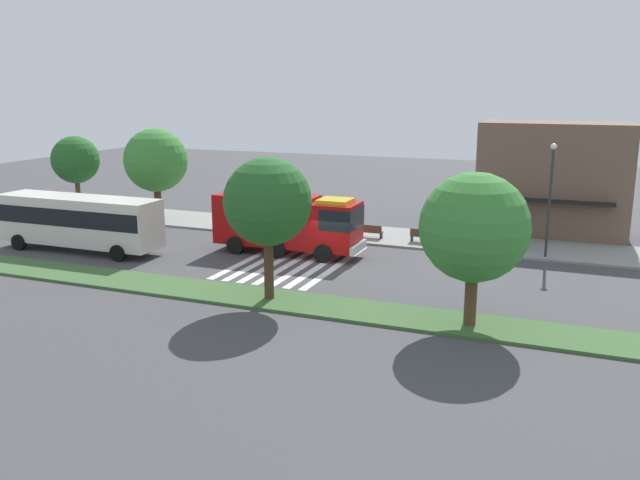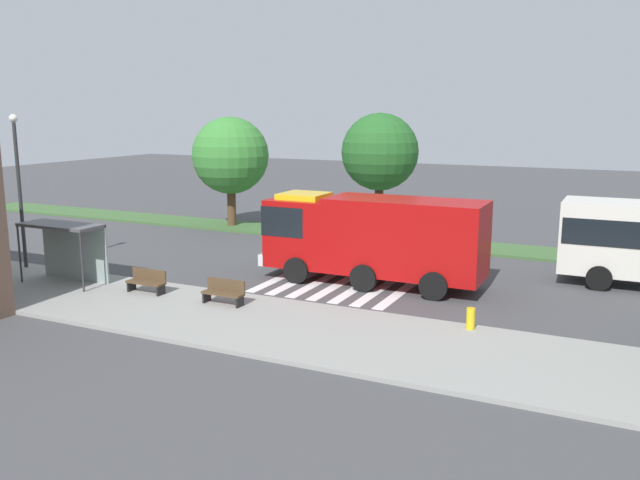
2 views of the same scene
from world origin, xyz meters
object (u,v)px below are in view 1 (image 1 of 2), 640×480
(sidewalk_tree_west, at_px, (156,160))
(median_tree_far_west, at_px, (268,202))
(transit_bus, at_px, (79,219))
(sidewalk_tree_far_west, at_px, (75,160))
(parked_car_west, at_px, (53,209))
(fire_hydrant, at_px, (248,226))
(bench_near_shelter, at_px, (423,236))
(median_tree_west, at_px, (474,228))
(bus_stop_shelter, at_px, (486,221))
(bench_west_of_shelter, at_px, (371,231))
(fire_truck, at_px, (291,221))
(street_lamp, at_px, (550,192))

(sidewalk_tree_west, relative_size, median_tree_far_west, 1.03)
(transit_bus, bearing_deg, sidewalk_tree_far_west, -48.53)
(sidewalk_tree_far_west, bearing_deg, parked_car_west, -104.30)
(sidewalk_tree_far_west, relative_size, fire_hydrant, 8.89)
(bench_near_shelter, xyz_separation_m, median_tree_west, (5.52, -14.41, 3.79))
(bus_stop_shelter, xyz_separation_m, sidewalk_tree_west, (-24.21, -0.60, 2.86))
(bench_west_of_shelter, height_order, fire_hydrant, bench_west_of_shelter)
(bench_west_of_shelter, xyz_separation_m, median_tree_west, (9.08, -14.41, 3.79))
(bench_near_shelter, bearing_deg, sidewalk_tree_far_west, -178.80)
(fire_hydrant, bearing_deg, parked_car_west, -173.94)
(fire_truck, xyz_separation_m, sidewalk_tree_far_west, (-20.84, 4.96, 2.43))
(bus_stop_shelter, distance_m, fire_hydrant, 16.42)
(sidewalk_tree_west, bearing_deg, fire_truck, -20.47)
(fire_hydrant, bearing_deg, sidewalk_tree_far_west, 178.15)
(sidewalk_tree_far_west, xyz_separation_m, median_tree_west, (33.30, -13.83, -0.10))
(street_lamp, bearing_deg, sidewalk_tree_far_west, 179.36)
(bench_west_of_shelter, bearing_deg, street_lamp, -4.95)
(sidewalk_tree_west, height_order, fire_hydrant, sidewalk_tree_west)
(parked_car_west, distance_m, sidewalk_tree_far_west, 4.24)
(street_lamp, bearing_deg, transit_bus, -162.12)
(bench_near_shelter, bearing_deg, bench_west_of_shelter, 180.00)
(street_lamp, bearing_deg, median_tree_far_west, -131.41)
(fire_truck, relative_size, sidewalk_tree_far_west, 1.49)
(fire_truck, bearing_deg, median_tree_far_west, -72.63)
(fire_truck, relative_size, bus_stop_shelter, 2.66)
(street_lamp, height_order, sidewalk_tree_far_west, street_lamp)
(fire_truck, distance_m, sidewalk_tree_west, 14.43)
(sidewalk_tree_west, distance_m, median_tree_west, 29.21)
(fire_truck, distance_m, parked_car_west, 21.61)
(fire_hydrant, bearing_deg, street_lamp, 0.29)
(bench_west_of_shelter, bearing_deg, parked_car_west, -173.60)
(bench_west_of_shelter, relative_size, fire_hydrant, 2.29)
(sidewalk_tree_west, xyz_separation_m, median_tree_west, (25.73, -13.83, -0.37))
(street_lamp, bearing_deg, fire_hydrant, -179.71)
(bus_stop_shelter, height_order, sidewalk_tree_far_west, sidewalk_tree_far_west)
(parked_car_west, height_order, bench_near_shelter, parked_car_west)
(median_tree_west, height_order, fire_hydrant, median_tree_west)
(bus_stop_shelter, bearing_deg, transit_bus, -157.38)
(bus_stop_shelter, distance_m, median_tree_far_west, 16.80)
(fire_truck, height_order, transit_bus, fire_truck)
(bench_near_shelter, relative_size, median_tree_far_west, 0.23)
(bench_near_shelter, distance_m, median_tree_far_west, 15.57)
(transit_bus, distance_m, sidewalk_tree_west, 9.62)
(transit_bus, relative_size, sidewalk_tree_west, 1.57)
(sidewalk_tree_far_west, relative_size, sidewalk_tree_west, 0.89)
(bench_near_shelter, height_order, street_lamp, street_lamp)
(bus_stop_shelter, xyz_separation_m, median_tree_west, (1.52, -14.43, 2.49))
(parked_car_west, bearing_deg, fire_hydrant, 5.81)
(bus_stop_shelter, distance_m, sidewalk_tree_west, 24.39)
(median_tree_west, bearing_deg, street_lamp, 80.54)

